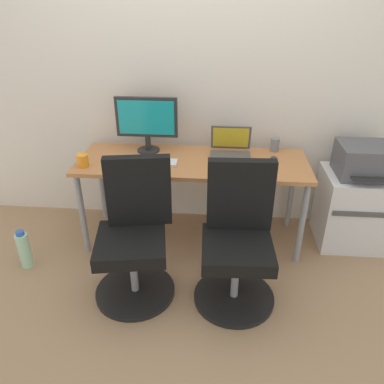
{
  "coord_description": "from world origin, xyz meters",
  "views": [
    {
      "loc": [
        0.21,
        -2.6,
        1.85
      ],
      "look_at": [
        0.0,
        -0.05,
        0.46
      ],
      "focal_mm": 35.11,
      "sensor_mm": 36.0,
      "label": 1
    }
  ],
  "objects": [
    {
      "name": "ground_plane",
      "position": [
        0.0,
        0.0,
        0.0
      ],
      "size": [
        5.28,
        5.28,
        0.0
      ],
      "primitive_type": "plane",
      "color": "#9E7A56"
    },
    {
      "name": "back_wall",
      "position": [
        0.0,
        0.38,
        1.3
      ],
      "size": [
        4.4,
        0.04,
        2.6
      ],
      "primitive_type": "cube",
      "color": "silver",
      "rests_on": "ground"
    },
    {
      "name": "desk",
      "position": [
        0.0,
        0.0,
        0.64
      ],
      "size": [
        1.74,
        0.61,
        0.7
      ],
      "color": "#B77542",
      "rests_on": "ground"
    },
    {
      "name": "office_chair_left",
      "position": [
        -0.33,
        -0.63,
        0.42
      ],
      "size": [
        0.54,
        0.54,
        0.94
      ],
      "color": "black",
      "rests_on": "ground"
    },
    {
      "name": "office_chair_right",
      "position": [
        0.34,
        -0.63,
        0.42
      ],
      "size": [
        0.54,
        0.54,
        0.94
      ],
      "color": "black",
      "rests_on": "ground"
    },
    {
      "name": "side_cabinet",
      "position": [
        1.28,
        0.07,
        0.3
      ],
      "size": [
        0.5,
        0.47,
        0.6
      ],
      "color": "silver",
      "rests_on": "ground"
    },
    {
      "name": "printer",
      "position": [
        1.28,
        0.07,
        0.72
      ],
      "size": [
        0.38,
        0.4,
        0.24
      ],
      "color": "#515156",
      "rests_on": "side_cabinet"
    },
    {
      "name": "water_bottle_on_floor",
      "position": [
        -1.21,
        -0.48,
        0.15
      ],
      "size": [
        0.09,
        0.09,
        0.31
      ],
      "color": "#A5D8B2",
      "rests_on": "ground"
    },
    {
      "name": "desktop_monitor",
      "position": [
        -0.37,
        0.16,
        0.95
      ],
      "size": [
        0.48,
        0.18,
        0.43
      ],
      "color": "#262626",
      "rests_on": "desk"
    },
    {
      "name": "open_laptop",
      "position": [
        0.28,
        0.12,
        0.76
      ],
      "size": [
        0.31,
        0.29,
        0.22
      ],
      "color": "#4C4C51",
      "rests_on": "desk"
    },
    {
      "name": "keyboard_by_monitor",
      "position": [
        -0.38,
        -0.22,
        0.71
      ],
      "size": [
        0.34,
        0.12,
        0.02
      ],
      "primitive_type": "cube",
      "color": "#515156",
      "rests_on": "desk"
    },
    {
      "name": "keyboard_by_laptop",
      "position": [
        -0.28,
        -0.08,
        0.71
      ],
      "size": [
        0.34,
        0.12,
        0.02
      ],
      "primitive_type": "cube",
      "color": "silver",
      "rests_on": "desk"
    },
    {
      "name": "mouse_by_monitor",
      "position": [
        0.16,
        -0.12,
        0.72
      ],
      "size": [
        0.06,
        0.1,
        0.03
      ],
      "primitive_type": "ellipsoid",
      "color": "#515156",
      "rests_on": "desk"
    },
    {
      "name": "mouse_by_laptop",
      "position": [
        0.61,
        0.04,
        0.72
      ],
      "size": [
        0.06,
        0.1,
        0.03
      ],
      "primitive_type": "ellipsoid",
      "color": "#2D2D2D",
      "rests_on": "desk"
    },
    {
      "name": "coffee_mug",
      "position": [
        -0.79,
        -0.17,
        0.75
      ],
      "size": [
        0.08,
        0.08,
        0.09
      ],
      "primitive_type": "cylinder",
      "color": "orange",
      "rests_on": "desk"
    },
    {
      "name": "pen_cup",
      "position": [
        0.64,
        0.24,
        0.75
      ],
      "size": [
        0.07,
        0.07,
        0.1
      ],
      "primitive_type": "cylinder",
      "color": "slate",
      "rests_on": "desk"
    }
  ]
}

